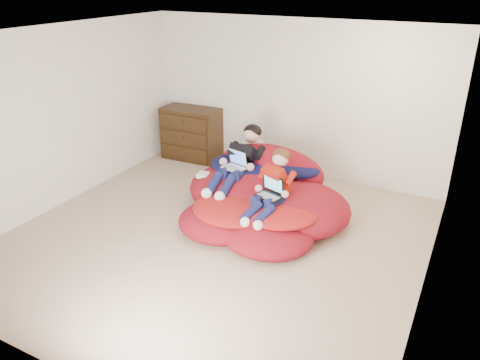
% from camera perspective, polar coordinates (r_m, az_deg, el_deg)
% --- Properties ---
extents(room_shell, '(5.10, 5.10, 2.77)m').
position_cam_1_polar(room_shell, '(5.94, -3.02, -5.22)').
color(room_shell, tan).
rests_on(room_shell, ground).
extents(dresser, '(1.05, 0.60, 0.93)m').
position_cam_1_polar(dresser, '(8.46, -5.92, 5.64)').
color(dresser, '#32200D').
rests_on(dresser, ground).
extents(beanbag_pile, '(2.45, 2.25, 0.86)m').
position_cam_1_polar(beanbag_pile, '(6.53, 2.66, -2.05)').
color(beanbag_pile, maroon).
rests_on(beanbag_pile, ground).
extents(cream_pillow, '(0.47, 0.30, 0.30)m').
position_cam_1_polar(cream_pillow, '(7.33, 1.52, 4.11)').
color(cream_pillow, beige).
rests_on(cream_pillow, beanbag_pile).
extents(older_boy, '(0.39, 1.37, 0.73)m').
position_cam_1_polar(older_boy, '(6.73, 0.05, 2.75)').
color(older_boy, black).
rests_on(older_boy, beanbag_pile).
extents(younger_boy, '(0.41, 1.03, 0.74)m').
position_cam_1_polar(younger_boy, '(5.99, 4.01, -0.49)').
color(younger_boy, '#B31F0F').
rests_on(younger_boy, beanbag_pile).
extents(laptop_white, '(0.35, 0.34, 0.23)m').
position_cam_1_polar(laptop_white, '(6.62, -0.57, 2.05)').
color(laptop_white, white).
rests_on(laptop_white, older_boy).
extents(laptop_black, '(0.38, 0.35, 0.25)m').
position_cam_1_polar(laptop_black, '(5.97, 3.78, -1.30)').
color(laptop_black, black).
rests_on(laptop_black, younger_boy).
extents(power_adapter, '(0.19, 0.19, 0.06)m').
position_cam_1_polar(power_adapter, '(6.81, -4.47, 0.60)').
color(power_adapter, white).
rests_on(power_adapter, beanbag_pile).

